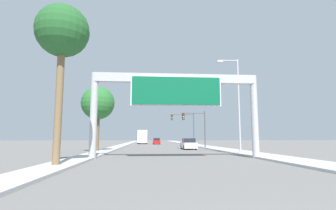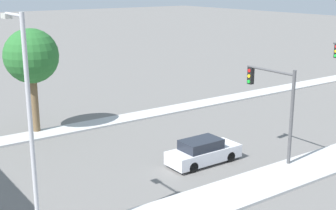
{
  "view_description": "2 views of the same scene",
  "coord_description": "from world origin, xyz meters",
  "views": [
    {
      "loc": [
        -2.26,
        -2.68,
        1.65
      ],
      "look_at": [
        0.0,
        26.15,
        5.24
      ],
      "focal_mm": 28.0,
      "sensor_mm": 36.0,
      "label": 1
    },
    {
      "loc": [
        23.8,
        17.06,
        10.62
      ],
      "look_at": [
        0.87,
        33.38,
        3.18
      ],
      "focal_mm": 50.0,
      "sensor_mm": 36.0,
      "label": 2
    }
  ],
  "objects": [
    {
      "name": "truck_box_primary",
      "position": [
        -3.5,
        66.37,
        1.76
      ],
      "size": [
        2.42,
        7.79,
        3.47
      ],
      "color": "white",
      "rests_on": "ground"
    },
    {
      "name": "car_mid_right",
      "position": [
        0.0,
        62.3,
        0.7
      ],
      "size": [
        1.72,
        4.54,
        1.49
      ],
      "color": "red",
      "rests_on": "ground"
    },
    {
      "name": "median_strip_left",
      "position": [
        -7.25,
        60.0,
        0.07
      ],
      "size": [
        2.0,
        120.0,
        0.15
      ],
      "color": "#BABABA",
      "rests_on": "ground"
    },
    {
      "name": "sidewalk_right",
      "position": [
        7.75,
        60.0,
        0.07
      ],
      "size": [
        3.0,
        120.0,
        0.15
      ],
      "color": "#BABABA",
      "rests_on": "ground"
    },
    {
      "name": "traffic_light_near_intersection",
      "position": [
        5.52,
        38.0,
        3.87
      ],
      "size": [
        3.81,
        0.32,
        5.78
      ],
      "color": "#4C4C4F",
      "rests_on": "ground"
    },
    {
      "name": "palm_tree_foreground",
      "position": [
        -7.32,
        12.54,
        7.72
      ],
      "size": [
        3.1,
        3.1,
        9.45
      ],
      "color": "brown",
      "rests_on": "ground"
    },
    {
      "name": "palm_tree_background",
      "position": [
        -8.03,
        28.02,
        5.55
      ],
      "size": [
        3.83,
        3.83,
        7.54
      ],
      "color": "brown",
      "rests_on": "ground"
    },
    {
      "name": "sign_gantry",
      "position": [
        0.0,
        17.9,
        5.16
      ],
      "size": [
        13.45,
        0.73,
        6.73
      ],
      "color": "#B2B2B7",
      "rests_on": "ground"
    },
    {
      "name": "street_lamp_right",
      "position": [
        6.62,
        22.67,
        5.53
      ],
      "size": [
        2.24,
        0.28,
        9.57
      ],
      "color": "#B2B2B7",
      "rests_on": "ground"
    },
    {
      "name": "car_near_right",
      "position": [
        3.5,
        34.1,
        0.72
      ],
      "size": [
        1.76,
        4.65,
        1.53
      ],
      "color": "silver",
      "rests_on": "ground"
    },
    {
      "name": "traffic_light_mid_block",
      "position": [
        5.26,
        48.0,
        4.33
      ],
      "size": [
        4.75,
        0.32,
        6.4
      ],
      "color": "#4C4C4F",
      "rests_on": "ground"
    }
  ]
}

